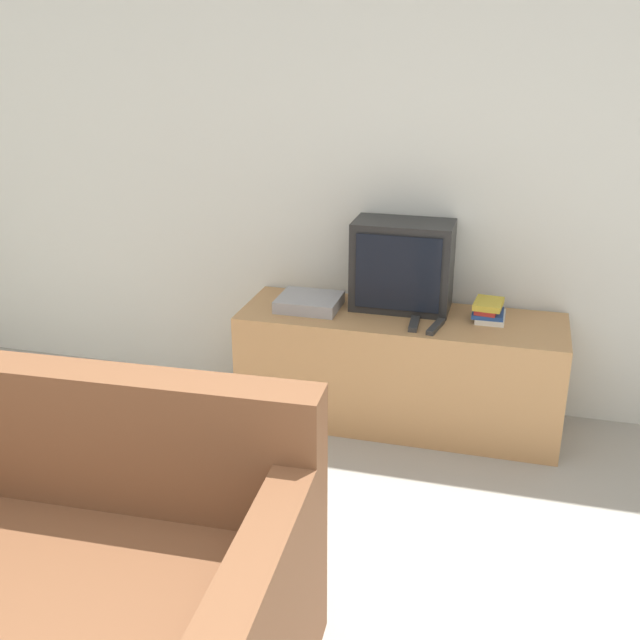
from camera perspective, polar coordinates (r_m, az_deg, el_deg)
The scene contains 8 objects.
wall_back at distance 4.04m, azimuth 5.44°, elevation 11.27°, with size 9.00×0.06×2.60m.
tv_stand at distance 4.02m, azimuth 6.04°, elevation -3.74°, with size 1.68×0.54×0.61m.
television at distance 3.95m, azimuth 6.29°, elevation 4.15°, with size 0.51×0.29×0.47m.
couch at distance 2.69m, azimuth -21.41°, elevation -19.10°, with size 1.80×1.04×0.96m.
book_stack at distance 3.91m, azimuth 12.73°, elevation 0.68°, with size 0.17×0.22×0.10m.
remote_on_stand at distance 3.77m, azimuth 7.18°, elevation -0.30°, with size 0.05×0.18×0.02m.
remote_secondary at distance 3.75m, azimuth 8.81°, elevation -0.51°, with size 0.07×0.20×0.02m.
set_top_box at distance 3.98m, azimuth -0.82°, elevation 1.36°, with size 0.32×0.28×0.06m.
Camera 1 is at (0.67, -0.90, 2.00)m, focal length 42.00 mm.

